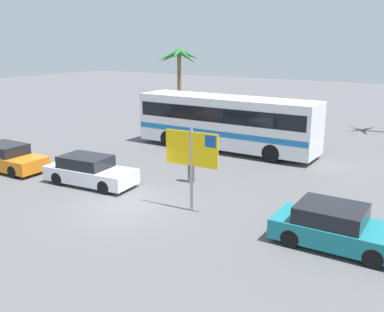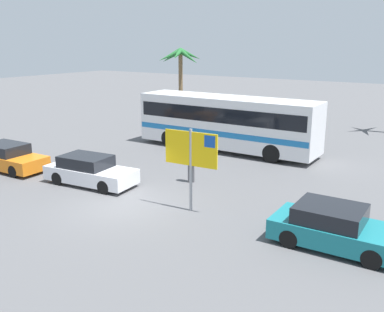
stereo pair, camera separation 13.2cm
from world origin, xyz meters
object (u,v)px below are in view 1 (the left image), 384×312
Objects in this scene: ferry_sign at (193,152)px; pedestrian_crossing_lot at (191,161)px; car_teal at (336,227)px; car_orange at (7,158)px; car_white at (89,171)px; bus_front_coach at (226,121)px.

ferry_sign is 1.85× the size of pedestrian_crossing_lot.
ferry_sign is 0.80× the size of car_teal.
ferry_sign is 0.75× the size of car_orange.
car_white and car_teal have the same top height.
pedestrian_crossing_lot is (1.62, -6.32, -0.76)m from bus_front_coach.
pedestrian_crossing_lot is at bearing 157.44° from car_teal.
car_orange is (-10.82, -0.45, -1.69)m from ferry_sign.
ferry_sign reaches higher than bus_front_coach.
pedestrian_crossing_lot is (8.90, 3.33, 0.38)m from car_orange.
ferry_sign is 10.96m from car_orange.
ferry_sign is at bearing -68.92° from bus_front_coach.
car_orange is 9.51m from pedestrian_crossing_lot.
car_teal is 2.31× the size of pedestrian_crossing_lot.
ferry_sign is at bearing 0.20° from car_orange.
car_orange and car_white have the same top height.
bus_front_coach is 6.57m from pedestrian_crossing_lot.
car_orange is (-7.28, -9.65, -1.15)m from bus_front_coach.
car_white is 2.53× the size of pedestrian_crossing_lot.
bus_front_coach is 9.88m from ferry_sign.
ferry_sign reaches higher than pedestrian_crossing_lot.
car_orange is 16.22m from car_teal.
pedestrian_crossing_lot reaches higher than car_teal.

